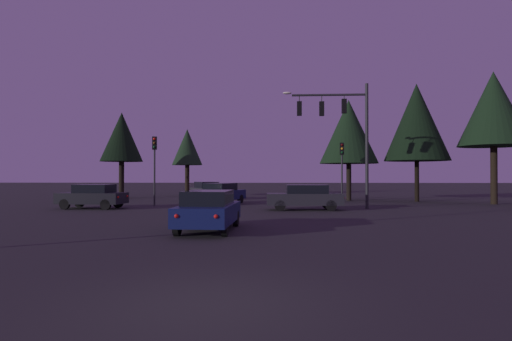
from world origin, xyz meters
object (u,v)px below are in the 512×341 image
at_px(traffic_signal_mast_arm, 342,123).
at_px(tree_lot_edge, 349,132).
at_px(car_parked_lot, 207,190).
at_px(tree_left_far, 494,109).
at_px(car_crossing_left, 305,197).
at_px(tree_center_horizon, 122,137).
at_px(tree_right_cluster, 187,148).
at_px(car_far_lane, 221,193).
at_px(tree_behind_sign, 417,122).
at_px(car_nearside_lane, 209,210).
at_px(car_crossing_right, 93,196).
at_px(traffic_light_corner_left, 342,160).
at_px(traffic_light_corner_right, 155,157).

height_order(traffic_signal_mast_arm, tree_lot_edge, tree_lot_edge).
distance_m(car_parked_lot, tree_left_far, 23.12).
xyz_separation_m(car_crossing_left, tree_center_horizon, (-15.55, 12.12, 4.73)).
relative_size(car_parked_lot, tree_right_cluster, 0.63).
xyz_separation_m(car_far_lane, tree_right_cluster, (-4.98, 12.41, 4.14)).
relative_size(tree_center_horizon, tree_right_cluster, 1.14).
bearing_deg(tree_behind_sign, traffic_signal_mast_arm, -134.38).
height_order(car_nearside_lane, car_far_lane, same).
distance_m(car_crossing_right, tree_center_horizon, 12.69).
xyz_separation_m(car_crossing_right, tree_right_cluster, (2.58, 16.95, 4.14)).
relative_size(traffic_signal_mast_arm, car_far_lane, 1.74).
xyz_separation_m(traffic_signal_mast_arm, tree_center_horizon, (-17.99, 10.99, 0.14)).
height_order(car_parked_lot, tree_right_cluster, tree_right_cluster).
bearing_deg(car_parked_lot, car_crossing_left, -54.94).
height_order(traffic_light_corner_left, car_crossing_left, traffic_light_corner_left).
relative_size(tree_behind_sign, tree_right_cluster, 1.38).
distance_m(traffic_light_corner_right, car_nearside_lane, 14.40).
bearing_deg(tree_lot_edge, tree_right_cluster, 152.24).
relative_size(car_parked_lot, tree_center_horizon, 0.56).
height_order(car_parked_lot, tree_lot_edge, tree_lot_edge).
xyz_separation_m(tree_left_far, tree_center_horizon, (-29.60, 6.66, -1.36)).
bearing_deg(traffic_light_corner_left, car_crossing_left, -118.10).
height_order(car_parked_lot, tree_center_horizon, tree_center_horizon).
xyz_separation_m(car_far_lane, tree_behind_sign, (15.25, 3.31, 5.52)).
distance_m(traffic_light_corner_left, tree_left_far, 11.42).
xyz_separation_m(traffic_light_corner_left, car_nearside_lane, (-7.66, -15.70, -2.40)).
xyz_separation_m(car_crossing_left, car_parked_lot, (-7.60, 10.83, -0.00)).
bearing_deg(car_parked_lot, traffic_signal_mast_arm, -44.06).
height_order(car_nearside_lane, tree_behind_sign, tree_behind_sign).
relative_size(car_crossing_right, car_far_lane, 0.93).
relative_size(car_crossing_left, car_crossing_right, 1.09).
distance_m(car_parked_lot, tree_lot_edge, 13.03).
xyz_separation_m(tree_left_far, tree_lot_edge, (-9.64, 4.14, -1.19)).
bearing_deg(car_crossing_left, traffic_light_corner_left, 61.90).
relative_size(traffic_light_corner_right, car_crossing_left, 1.03).
distance_m(tree_behind_sign, tree_left_far, 5.40).
distance_m(traffic_signal_mast_arm, traffic_light_corner_left, 5.49).
xyz_separation_m(traffic_light_corner_right, tree_center_horizon, (-5.45, 8.75, 2.16)).
height_order(car_parked_lot, tree_behind_sign, tree_behind_sign).
distance_m(car_far_lane, tree_lot_edge, 12.07).
distance_m(traffic_signal_mast_arm, tree_right_cluster, 20.99).
bearing_deg(traffic_light_corner_right, tree_behind_sign, 14.40).
distance_m(car_nearside_lane, car_crossing_right, 13.47).
distance_m(tree_center_horizon, tree_right_cluster, 7.32).
bearing_deg(tree_center_horizon, traffic_light_corner_right, -58.07).
bearing_deg(tree_right_cluster, car_crossing_right, -98.65).
bearing_deg(car_far_lane, tree_left_far, 0.98).
bearing_deg(car_crossing_left, car_far_lane, 137.98).
distance_m(car_nearside_lane, tree_center_horizon, 24.87).
bearing_deg(traffic_signal_mast_arm, tree_behind_sign, 45.62).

